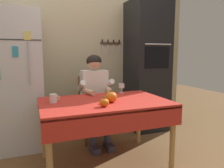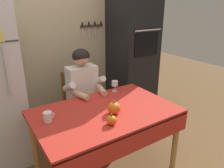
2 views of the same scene
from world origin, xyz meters
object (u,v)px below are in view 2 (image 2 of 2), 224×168
pumpkin_medium (112,120)px  coffee_mug (48,117)px  chair_behind_person (79,102)px  seated_person (85,91)px  dining_table (106,119)px  pumpkin_large (114,108)px  wine_glass (115,84)px  wall_oven (132,51)px

pumpkin_medium → coffee_mug: bearing=141.6°
chair_behind_person → seated_person: (-0.00, -0.19, 0.23)m
pumpkin_medium → dining_table: bearing=68.8°
pumpkin_large → pumpkin_medium: (-0.13, -0.16, -0.02)m
seated_person → wine_glass: size_ratio=9.56×
seated_person → coffee_mug: (-0.61, -0.48, 0.05)m
wall_oven → chair_behind_person: wall_oven is taller
seated_person → pumpkin_large: (-0.03, -0.68, 0.06)m
chair_behind_person → pumpkin_medium: chair_behind_person is taller
wine_glass → pumpkin_large: (-0.32, -0.46, -0.04)m
pumpkin_medium → seated_person: bearing=79.4°
wall_oven → pumpkin_large: 1.44m
dining_table → pumpkin_medium: 0.28m
wall_oven → dining_table: size_ratio=1.50×
wall_oven → pumpkin_large: size_ratio=15.48×
coffee_mug → wine_glass: 0.94m
wine_glass → pumpkin_large: bearing=-124.9°
wall_oven → chair_behind_person: 1.13m
seated_person → pumpkin_medium: 0.85m
dining_table → seated_person: bearing=83.7°
seated_person → coffee_mug: bearing=-141.7°
coffee_mug → wall_oven: bearing=26.7°
pumpkin_large → wine_glass: bearing=55.1°
wine_glass → pumpkin_medium: (-0.45, -0.62, -0.05)m
seated_person → dining_table: bearing=-96.3°
wall_oven → chair_behind_person: size_ratio=2.26×
chair_behind_person → coffee_mug: size_ratio=8.79×
chair_behind_person → pumpkin_large: size_ratio=6.85×
coffee_mug → pumpkin_medium: size_ratio=1.01×
pumpkin_large → wall_oven: bearing=44.7°
wine_glass → pumpkin_medium: bearing=-126.2°
dining_table → chair_behind_person: 0.81m
chair_behind_person → pumpkin_medium: 1.07m
wall_oven → coffee_mug: 1.80m
wall_oven → dining_table: 1.45m
dining_table → wine_glass: wine_glass is taller
wine_glass → pumpkin_large: 0.56m
wall_oven → chair_behind_person: bearing=-172.5°
dining_table → coffee_mug: size_ratio=13.24×
coffee_mug → wine_glass: size_ratio=0.81×
dining_table → pumpkin_medium: pumpkin_medium is taller
seated_person → coffee_mug: 0.78m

